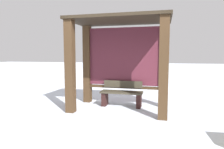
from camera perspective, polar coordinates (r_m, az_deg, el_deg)
ground_plane at (r=5.56m, az=2.07°, el=-9.71°), size 60.00×60.00×0.00m
bus_shelter at (r=5.53m, az=2.52°, el=6.74°), size 2.60×1.50×2.41m
bench_left_inside at (r=5.78m, az=2.77°, el=-5.73°), size 1.19×0.39×0.71m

